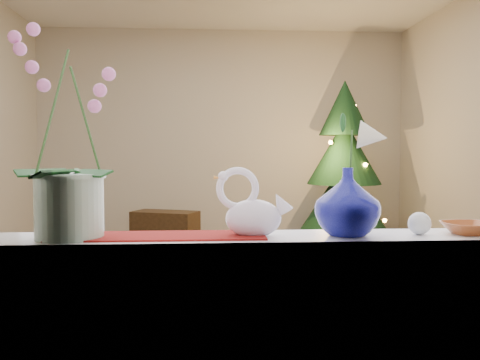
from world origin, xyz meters
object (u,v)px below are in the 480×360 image
at_px(swan, 254,204).
at_px(xmas_tree, 344,170).
at_px(side_table, 165,235).
at_px(paperweight, 419,223).
at_px(amber_dish, 468,229).
at_px(blue_vase, 348,197).
at_px(orchid_pot, 68,131).

xyz_separation_m(swan, xmas_tree, (1.40, 4.13, -0.03)).
bearing_deg(side_table, paperweight, -52.12).
xyz_separation_m(swan, amber_dish, (0.73, -0.01, -0.09)).
relative_size(blue_vase, paperweight, 3.42).
height_order(orchid_pot, xmas_tree, xmas_tree).
distance_m(swan, paperweight, 0.57).
bearing_deg(xmas_tree, swan, -108.72).
bearing_deg(blue_vase, xmas_tree, 75.31).
relative_size(orchid_pot, xmas_tree, 0.35).
height_order(paperweight, xmas_tree, xmas_tree).
bearing_deg(orchid_pot, amber_dish, -0.07).
relative_size(blue_vase, xmas_tree, 0.13).
distance_m(orchid_pot, amber_dish, 1.37).
bearing_deg(paperweight, amber_dish, -0.02).
distance_m(amber_dish, side_table, 4.52).
bearing_deg(amber_dish, blue_vase, -179.88).
bearing_deg(blue_vase, swan, 177.78).
xyz_separation_m(orchid_pot, blue_vase, (0.91, -0.00, -0.21)).
bearing_deg(side_table, xmas_tree, 19.23).
distance_m(blue_vase, paperweight, 0.26).
relative_size(paperweight, amber_dish, 0.54).
height_order(swan, xmas_tree, xmas_tree).
height_order(swan, paperweight, swan).
bearing_deg(side_table, blue_vase, -55.27).
xyz_separation_m(amber_dish, side_table, (-1.34, 4.26, -0.67)).
xyz_separation_m(paperweight, xmas_tree, (0.84, 4.15, 0.04)).
bearing_deg(orchid_pot, side_table, 90.10).
height_order(blue_vase, paperweight, blue_vase).
relative_size(paperweight, xmas_tree, 0.04).
xyz_separation_m(paperweight, side_table, (-1.17, 4.26, -0.69)).
xyz_separation_m(swan, side_table, (-0.61, 4.25, -0.76)).
xyz_separation_m(orchid_pot, xmas_tree, (2.00, 4.14, -0.27)).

